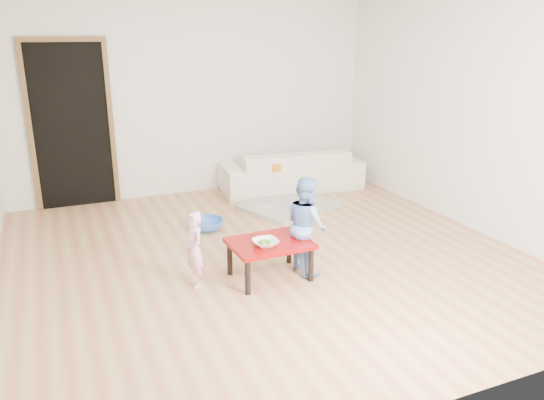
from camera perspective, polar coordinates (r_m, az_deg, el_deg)
floor at (r=5.40m, az=-0.83°, el=-5.98°), size 5.00×5.00×0.01m
back_wall at (r=7.38m, az=-8.35°, el=10.74°), size 5.00×0.02×2.60m
right_wall at (r=6.39m, az=20.64°, el=8.75°), size 0.02×5.00×2.60m
doorway at (r=7.16m, az=-20.76°, el=7.36°), size 1.02×0.08×2.11m
sofa at (r=7.56m, az=2.06°, el=3.29°), size 2.04×0.95×0.58m
cushion at (r=7.27m, az=0.61°, el=3.88°), size 0.48×0.45×0.11m
red_table at (r=4.87m, az=-0.24°, el=-6.41°), size 0.74×0.56×0.36m
bowl at (r=4.69m, az=-0.70°, el=-4.63°), size 0.23×0.23×0.06m
broccoli at (r=4.69m, az=-0.70°, el=-4.63°), size 0.12×0.12×0.06m
child_pink at (r=4.71m, az=-8.33°, el=-5.29°), size 0.19×0.27×0.69m
child_blue at (r=4.93m, az=3.69°, el=-2.68°), size 0.36×0.45×0.91m
basin at (r=6.11m, az=-7.08°, el=-2.65°), size 0.39×0.39×0.12m
blanket at (r=6.82m, az=1.83°, el=-0.62°), size 1.33×1.22×0.05m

